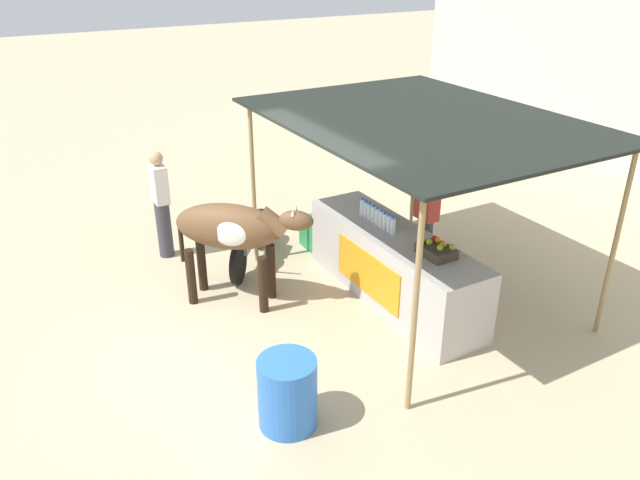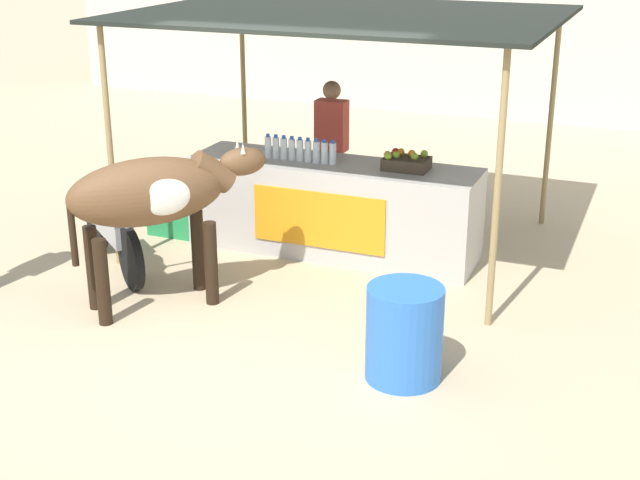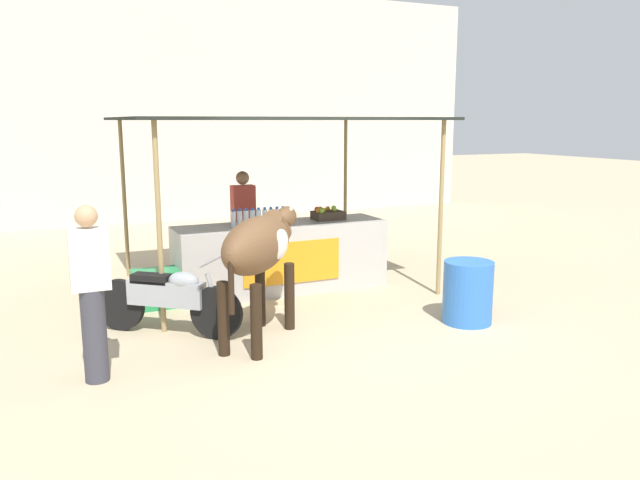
{
  "view_description": "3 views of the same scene",
  "coord_description": "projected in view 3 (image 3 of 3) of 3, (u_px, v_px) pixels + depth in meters",
  "views": [
    {
      "loc": [
        5.84,
        -2.2,
        4.36
      ],
      "look_at": [
        -0.23,
        1.21,
        1.0
      ],
      "focal_mm": 35.0,
      "sensor_mm": 36.0,
      "label": 1
    },
    {
      "loc": [
        3.18,
        -5.96,
        3.38
      ],
      "look_at": [
        0.48,
        0.66,
        0.72
      ],
      "focal_mm": 50.0,
      "sensor_mm": 36.0,
      "label": 2
    },
    {
      "loc": [
        -3.1,
        -5.9,
        2.38
      ],
      "look_at": [
        0.3,
        1.54,
        0.81
      ],
      "focal_mm": 35.0,
      "sensor_mm": 36.0,
      "label": 3
    }
  ],
  "objects": [
    {
      "name": "cow",
      "position": [
        260.0,
        248.0,
        6.72
      ],
      "size": [
        1.48,
        1.6,
        1.44
      ],
      "color": "brown",
      "rests_on": "ground"
    },
    {
      "name": "water_barrel",
      "position": [
        468.0,
        292.0,
        7.42
      ],
      "size": [
        0.59,
        0.59,
        0.75
      ],
      "primitive_type": "cylinder",
      "color": "blue",
      "rests_on": "ground"
    },
    {
      "name": "motorcycle_parked",
      "position": [
        168.0,
        298.0,
        6.98
      ],
      "size": [
        1.44,
        1.2,
        0.9
      ],
      "color": "black",
      "rests_on": "ground"
    },
    {
      "name": "water_bottle_row",
      "position": [
        259.0,
        217.0,
        8.56
      ],
      "size": [
        0.79,
        0.07,
        0.25
      ],
      "color": "silver",
      "rests_on": "stall_counter"
    },
    {
      "name": "building_wall_far",
      "position": [
        172.0,
        105.0,
        14.83
      ],
      "size": [
        16.0,
        0.5,
        5.49
      ],
      "primitive_type": "cube",
      "color": "beige",
      "rests_on": "ground"
    },
    {
      "name": "passerby_on_street",
      "position": [
        92.0,
        293.0,
        5.65
      ],
      "size": [
        0.34,
        0.22,
        1.65
      ],
      "color": "#383842",
      "rests_on": "ground"
    },
    {
      "name": "vendor_behind_counter",
      "position": [
        244.0,
        225.0,
        9.33
      ],
      "size": [
        0.34,
        0.22,
        1.65
      ],
      "color": "#383842",
      "rests_on": "ground"
    },
    {
      "name": "stall_awning",
      "position": [
        272.0,
        124.0,
        8.78
      ],
      "size": [
        4.2,
        3.2,
        2.43
      ],
      "color": "black",
      "rests_on": "ground"
    },
    {
      "name": "ground_plane",
      "position": [
        353.0,
        337.0,
        6.98
      ],
      "size": [
        60.0,
        60.0,
        0.0
      ],
      "primitive_type": "plane",
      "color": "tan"
    },
    {
      "name": "fruit_crate",
      "position": [
        328.0,
        214.0,
        9.11
      ],
      "size": [
        0.44,
        0.32,
        0.18
      ],
      "color": "#3F3326",
      "rests_on": "stall_counter"
    },
    {
      "name": "stall_counter",
      "position": [
        282.0,
        257.0,
        8.86
      ],
      "size": [
        3.0,
        0.82,
        0.96
      ],
      "color": "#B2ADA8",
      "rests_on": "ground"
    },
    {
      "name": "cooler_box",
      "position": [
        157.0,
        288.0,
        8.09
      ],
      "size": [
        0.6,
        0.44,
        0.48
      ],
      "primitive_type": "cube",
      "color": "#268C4C",
      "rests_on": "ground"
    }
  ]
}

